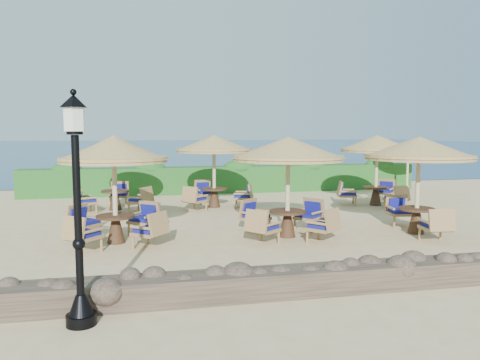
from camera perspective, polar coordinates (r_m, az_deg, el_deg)
ground at (r=14.50m, az=3.88°, el=-5.17°), size 120.00×120.00×0.00m
sea at (r=83.81m, az=-9.35°, el=4.00°), size 160.00×160.00×0.00m
hedge at (r=21.35m, az=-1.40°, el=0.07°), size 18.00×0.90×1.20m
stone_wall at (r=8.82m, az=15.18°, el=-11.26°), size 15.00×0.65×0.44m
lamp_post at (r=7.05m, az=-19.15°, el=-4.58°), size 0.44×0.44×3.31m
extra_parasol at (r=22.22m, az=19.85°, el=4.01°), size 2.30×2.30×2.41m
cafe_set_0 at (r=11.98m, az=-15.08°, el=0.92°), size 2.67×2.67×2.65m
cafe_set_1 at (r=12.31m, az=5.87°, el=1.57°), size 2.95×2.95×2.65m
cafe_set_2 at (r=13.57m, az=20.95°, el=2.32°), size 2.90×2.90×2.65m
cafe_set_3 at (r=17.07m, az=-15.09°, el=2.23°), size 2.76×2.54×2.65m
cafe_set_4 at (r=17.13m, az=-3.18°, el=2.98°), size 2.83×2.83×2.65m
cafe_set_5 at (r=18.27m, az=16.35°, el=2.90°), size 2.81×2.81×2.65m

